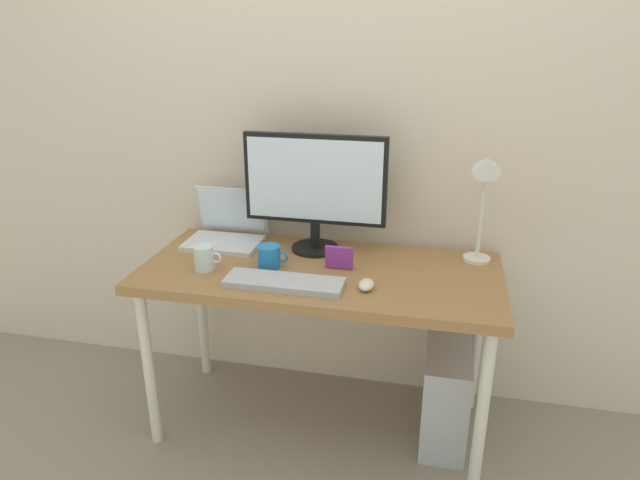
# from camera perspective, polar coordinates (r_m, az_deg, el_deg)

# --- Properties ---
(ground_plane) EXTENTS (6.00, 6.00, 0.00)m
(ground_plane) POSITION_cam_1_polar(r_m,az_deg,el_deg) (2.62, 0.00, -17.92)
(ground_plane) COLOR gray
(back_wall) EXTENTS (4.40, 0.04, 2.60)m
(back_wall) POSITION_cam_1_polar(r_m,az_deg,el_deg) (2.43, 2.00, 12.88)
(back_wall) COLOR beige
(back_wall) RESTS_ON ground_plane
(desk) EXTENTS (1.41, 0.64, 0.74)m
(desk) POSITION_cam_1_polar(r_m,az_deg,el_deg) (2.25, 0.00, -4.48)
(desk) COLOR olive
(desk) RESTS_ON ground_plane
(monitor) EXTENTS (0.59, 0.20, 0.49)m
(monitor) POSITION_cam_1_polar(r_m,az_deg,el_deg) (2.32, -0.53, 5.51)
(monitor) COLOR black
(monitor) RESTS_ON desk
(laptop) EXTENTS (0.32, 0.26, 0.23)m
(laptop) POSITION_cam_1_polar(r_m,az_deg,el_deg) (2.52, -9.39, 1.14)
(laptop) COLOR silver
(laptop) RESTS_ON desk
(desk_lamp) EXTENTS (0.11, 0.16, 0.47)m
(desk_lamp) POSITION_cam_1_polar(r_m,az_deg,el_deg) (2.25, 16.40, 5.66)
(desk_lamp) COLOR silver
(desk_lamp) RESTS_ON desk
(keyboard) EXTENTS (0.44, 0.14, 0.02)m
(keyboard) POSITION_cam_1_polar(r_m,az_deg,el_deg) (2.08, -3.66, -4.31)
(keyboard) COLOR #B2B2B7
(keyboard) RESTS_ON desk
(mouse) EXTENTS (0.06, 0.09, 0.03)m
(mouse) POSITION_cam_1_polar(r_m,az_deg,el_deg) (2.06, 4.70, -4.53)
(mouse) COLOR silver
(mouse) RESTS_ON desk
(coffee_mug) EXTENTS (0.12, 0.09, 0.09)m
(coffee_mug) POSITION_cam_1_polar(r_m,az_deg,el_deg) (2.23, -5.15, -1.69)
(coffee_mug) COLOR #1E72BF
(coffee_mug) RESTS_ON desk
(glass_cup) EXTENTS (0.11, 0.08, 0.10)m
(glass_cup) POSITION_cam_1_polar(r_m,az_deg,el_deg) (2.24, -11.61, -1.79)
(glass_cup) COLOR silver
(glass_cup) RESTS_ON desk
(photo_frame) EXTENTS (0.11, 0.02, 0.09)m
(photo_frame) POSITION_cam_1_polar(r_m,az_deg,el_deg) (2.20, 1.95, -1.78)
(photo_frame) COLOR purple
(photo_frame) RESTS_ON desk
(computer_tower) EXTENTS (0.18, 0.36, 0.42)m
(computer_tower) POSITION_cam_1_polar(r_m,az_deg,el_deg) (2.46, 12.56, -15.17)
(computer_tower) COLOR #B2B2B7
(computer_tower) RESTS_ON ground_plane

